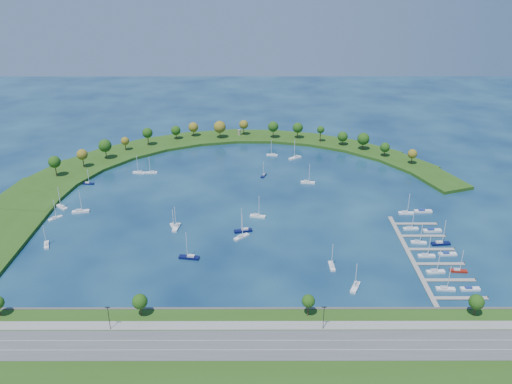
{
  "coord_description": "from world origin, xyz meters",
  "views": [
    {
      "loc": [
        4.53,
        -271.29,
        128.93
      ],
      "look_at": [
        5.0,
        5.0,
        4.0
      ],
      "focal_mm": 36.35,
      "sensor_mm": 36.0,
      "label": 1
    }
  ],
  "objects_px": {
    "harbor_tower": "(239,132)",
    "docked_boat_7": "(441,243)",
    "moored_boat_7": "(308,182)",
    "moored_boat_12": "(88,183)",
    "moored_boat_2": "(55,218)",
    "moored_boat_5": "(80,211)",
    "dock_system": "(426,256)",
    "moored_boat_0": "(62,207)",
    "moored_boat_13": "(241,236)",
    "moored_boat_11": "(189,257)",
    "docked_boat_0": "(445,288)",
    "moored_boat_17": "(243,230)",
    "docked_boat_1": "(470,289)",
    "moored_boat_16": "(176,227)",
    "docked_boat_11": "(423,211)",
    "docked_boat_8": "(411,228)",
    "moored_boat_1": "(139,172)",
    "moored_boat_15": "(173,226)",
    "docked_boat_6": "(419,242)",
    "docked_boat_3": "(458,270)",
    "docked_boat_5": "(447,254)",
    "moored_boat_9": "(46,244)",
    "moored_boat_14": "(272,155)",
    "docked_boat_9": "(432,230)",
    "moored_boat_4": "(258,216)",
    "docked_boat_2": "(436,271)",
    "docked_boat_4": "(426,255)",
    "moored_boat_10": "(295,157)",
    "moored_boat_6": "(355,286)",
    "moored_boat_18": "(332,266)",
    "docked_boat_10": "(406,212)"
  },
  "relations": [
    {
      "from": "docked_boat_2",
      "to": "docked_boat_10",
      "type": "bearing_deg",
      "value": 83.58
    },
    {
      "from": "moored_boat_11",
      "to": "docked_boat_1",
      "type": "relative_size",
      "value": 1.7
    },
    {
      "from": "moored_boat_17",
      "to": "docked_boat_1",
      "type": "height_order",
      "value": "moored_boat_17"
    },
    {
      "from": "moored_boat_13",
      "to": "moored_boat_17",
      "type": "height_order",
      "value": "moored_boat_17"
    },
    {
      "from": "moored_boat_11",
      "to": "docked_boat_0",
      "type": "relative_size",
      "value": 1.2
    },
    {
      "from": "dock_system",
      "to": "moored_boat_7",
      "type": "height_order",
      "value": "moored_boat_7"
    },
    {
      "from": "moored_boat_10",
      "to": "docked_boat_6",
      "type": "xyz_separation_m",
      "value": [
        52.78,
        -118.91,
        -0.1
      ]
    },
    {
      "from": "moored_boat_9",
      "to": "moored_boat_14",
      "type": "distance_m",
      "value": 171.4
    },
    {
      "from": "docked_boat_7",
      "to": "moored_boat_2",
      "type": "bearing_deg",
      "value": 166.31
    },
    {
      "from": "dock_system",
      "to": "moored_boat_17",
      "type": "xyz_separation_m",
      "value": [
        -86.94,
        24.97,
        0.61
      ]
    },
    {
      "from": "moored_boat_1",
      "to": "moored_boat_10",
      "type": "relative_size",
      "value": 0.85
    },
    {
      "from": "docked_boat_11",
      "to": "moored_boat_5",
      "type": "bearing_deg",
      "value": 179.14
    },
    {
      "from": "dock_system",
      "to": "moored_boat_16",
      "type": "height_order",
      "value": "moored_boat_16"
    },
    {
      "from": "harbor_tower",
      "to": "docked_boat_8",
      "type": "xyz_separation_m",
      "value": [
        93.55,
        -152.21,
        -3.29
      ]
    },
    {
      "from": "docked_boat_0",
      "to": "docked_boat_9",
      "type": "height_order",
      "value": "docked_boat_0"
    },
    {
      "from": "moored_boat_2",
      "to": "moored_boat_5",
      "type": "bearing_deg",
      "value": -12.62
    },
    {
      "from": "moored_boat_9",
      "to": "moored_boat_17",
      "type": "xyz_separation_m",
      "value": [
        96.38,
        14.31,
        0.08
      ]
    },
    {
      "from": "moored_boat_9",
      "to": "moored_boat_15",
      "type": "distance_m",
      "value": 62.53
    },
    {
      "from": "moored_boat_2",
      "to": "docked_boat_7",
      "type": "relative_size",
      "value": 0.82
    },
    {
      "from": "moored_boat_9",
      "to": "docked_boat_3",
      "type": "distance_m",
      "value": 195.46
    },
    {
      "from": "moored_boat_1",
      "to": "moored_boat_12",
      "type": "xyz_separation_m",
      "value": [
        -28.13,
        -17.89,
        -0.06
      ]
    },
    {
      "from": "docked_boat_5",
      "to": "docked_boat_7",
      "type": "bearing_deg",
      "value": 87.78
    },
    {
      "from": "moored_boat_2",
      "to": "moored_boat_9",
      "type": "distance_m",
      "value": 29.38
    },
    {
      "from": "docked_boat_8",
      "to": "moored_boat_1",
      "type": "bearing_deg",
      "value": 151.35
    },
    {
      "from": "harbor_tower",
      "to": "docked_boat_7",
      "type": "xyz_separation_m",
      "value": [
        104.02,
        -167.9,
        -3.22
      ]
    },
    {
      "from": "docked_boat_4",
      "to": "docked_boat_7",
      "type": "bearing_deg",
      "value": 46.95
    },
    {
      "from": "docked_boat_3",
      "to": "docked_boat_5",
      "type": "bearing_deg",
      "value": 96.12
    },
    {
      "from": "moored_boat_7",
      "to": "docked_boat_8",
      "type": "bearing_deg",
      "value": -43.31
    },
    {
      "from": "moored_boat_13",
      "to": "docked_boat_5",
      "type": "xyz_separation_m",
      "value": [
        98.45,
        -16.63,
        -0.29
      ]
    },
    {
      "from": "moored_boat_1",
      "to": "moored_boat_12",
      "type": "bearing_deg",
      "value": 43.06
    },
    {
      "from": "docked_boat_4",
      "to": "docked_boat_9",
      "type": "height_order",
      "value": "docked_boat_4"
    },
    {
      "from": "moored_boat_10",
      "to": "docked_boat_4",
      "type": "xyz_separation_m",
      "value": [
        52.77,
        -131.66,
        -0.08
      ]
    },
    {
      "from": "docked_boat_0",
      "to": "docked_boat_11",
      "type": "bearing_deg",
      "value": 85.1
    },
    {
      "from": "moored_boat_6",
      "to": "moored_boat_18",
      "type": "distance_m",
      "value": 18.34
    },
    {
      "from": "docked_boat_2",
      "to": "docked_boat_5",
      "type": "relative_size",
      "value": 1.41
    },
    {
      "from": "moored_boat_10",
      "to": "docked_boat_11",
      "type": "height_order",
      "value": "moored_boat_10"
    },
    {
      "from": "moored_boat_15",
      "to": "docked_boat_6",
      "type": "distance_m",
      "value": 125.17
    },
    {
      "from": "docked_boat_7",
      "to": "docked_boat_9",
      "type": "height_order",
      "value": "docked_boat_7"
    },
    {
      "from": "docked_boat_10",
      "to": "docked_boat_8",
      "type": "bearing_deg",
      "value": -95.99
    },
    {
      "from": "moored_boat_5",
      "to": "moored_boat_17",
      "type": "distance_m",
      "value": 93.7
    },
    {
      "from": "moored_boat_2",
      "to": "moored_boat_15",
      "type": "bearing_deg",
      "value": -56.27
    },
    {
      "from": "docked_boat_1",
      "to": "moored_boat_12",
      "type": "bearing_deg",
      "value": 148.68
    },
    {
      "from": "moored_boat_0",
      "to": "docked_boat_3",
      "type": "relative_size",
      "value": 1.13
    },
    {
      "from": "dock_system",
      "to": "moored_boat_0",
      "type": "distance_m",
      "value": 197.44
    },
    {
      "from": "moored_boat_0",
      "to": "moored_boat_4",
      "type": "xyz_separation_m",
      "value": [
        110.8,
        -11.31,
        -0.01
      ]
    },
    {
      "from": "moored_boat_7",
      "to": "moored_boat_12",
      "type": "relative_size",
      "value": 1.29
    },
    {
      "from": "harbor_tower",
      "to": "moored_boat_1",
      "type": "bearing_deg",
      "value": -130.41
    },
    {
      "from": "moored_boat_7",
      "to": "moored_boat_13",
      "type": "bearing_deg",
      "value": -111.36
    },
    {
      "from": "moored_boat_5",
      "to": "moored_boat_13",
      "type": "xyz_separation_m",
      "value": [
        90.14,
        -29.04,
        -0.03
      ]
    },
    {
      "from": "dock_system",
      "to": "moored_boat_15",
      "type": "xyz_separation_m",
      "value": [
        -123.79,
        29.81,
        0.52
      ]
    }
  ]
}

